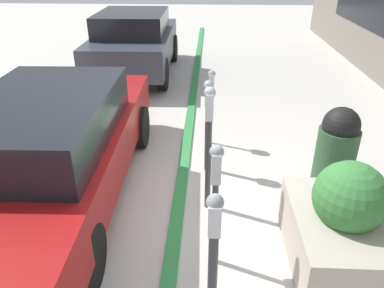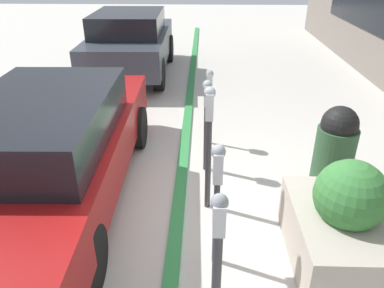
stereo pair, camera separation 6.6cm
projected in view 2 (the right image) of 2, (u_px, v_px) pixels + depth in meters
ground_plane at (185, 206)px, 4.82m from camera, size 40.00×40.00×0.00m
curb_strip at (178, 205)px, 4.81m from camera, size 24.50×0.16×0.04m
parking_meter_nearest at (217, 256)px, 2.75m from camera, size 0.15×0.13×1.48m
parking_meter_second at (217, 184)px, 3.53m from camera, size 0.16×0.14×1.38m
parking_meter_middle at (209, 133)px, 4.34m from camera, size 0.16×0.14×1.60m
parking_meter_fourth at (207, 115)px, 5.22m from camera, size 0.16×0.14×1.38m
parking_meter_farthest at (209, 91)px, 5.97m from camera, size 0.15×0.13×1.27m
planter_box at (343, 225)px, 3.78m from camera, size 1.40×0.99×1.18m
parked_car_middle at (52, 147)px, 4.61m from camera, size 4.82×1.84×1.46m
parked_car_rear at (131, 42)px, 9.55m from camera, size 4.20×1.92×1.59m
trash_bin at (335, 149)px, 4.91m from camera, size 0.52×0.52×1.20m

